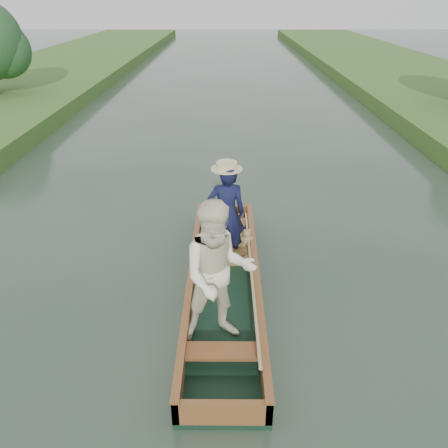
{
  "coord_description": "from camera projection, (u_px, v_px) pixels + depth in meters",
  "views": [
    {
      "loc": [
        0.04,
        -5.7,
        4.27
      ],
      "look_at": [
        0.0,
        0.6,
        0.95
      ],
      "focal_mm": 35.0,
      "sensor_mm": 36.0,
      "label": 1
    }
  ],
  "objects": [
    {
      "name": "punt",
      "position": [
        223.0,
        263.0,
        6.4
      ],
      "size": [
        1.18,
        5.0,
        2.12
      ],
      "color": "black",
      "rests_on": "ground"
    },
    {
      "name": "trees_far",
      "position": [
        231.0,
        47.0,
        16.06
      ],
      "size": [
        22.66,
        5.63,
        4.25
      ],
      "color": "#47331E",
      "rests_on": "ground"
    },
    {
      "name": "ground",
      "position": [
        224.0,
        293.0,
        7.04
      ],
      "size": [
        120.0,
        120.0,
        0.0
      ],
      "primitive_type": "plane",
      "color": "#283D30",
      "rests_on": "ground"
    }
  ]
}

